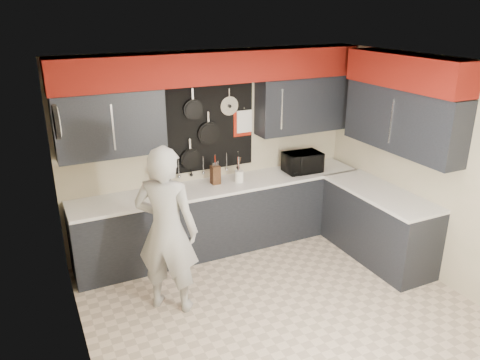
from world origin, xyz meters
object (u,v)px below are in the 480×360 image
coffee_maker (165,181)px  person (167,231)px  knife_block (215,175)px  utensil_crock (239,176)px  microwave (302,162)px

coffee_maker → person: person is taller
knife_block → coffee_maker: coffee_maker is taller
knife_block → utensil_crock: (0.31, -0.06, -0.04)m
person → coffee_maker: bearing=-69.6°
microwave → utensil_crock: bearing=-179.5°
microwave → coffee_maker: size_ratio=1.71×
utensil_crock → microwave: bearing=-1.6°
knife_block → coffee_maker: 0.67m
utensil_crock → person: bearing=-143.3°
utensil_crock → person: person is taller
microwave → person: bearing=-155.3°
utensil_crock → coffee_maker: (-0.98, 0.06, 0.07)m
microwave → person: size_ratio=0.27×
coffee_maker → person: (-0.31, -1.02, -0.15)m
coffee_maker → person: 1.08m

